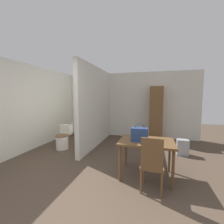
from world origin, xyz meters
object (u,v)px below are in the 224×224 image
object	(u,v)px
wooden_chair	(152,163)
toilet	(63,139)
wooden_cabinet	(156,114)
space_heater	(183,147)
dining_table	(146,145)
handbag	(139,134)

from	to	relation	value
wooden_chair	toilet	size ratio (longest dim) A/B	1.33
wooden_cabinet	space_heater	bearing A→B (deg)	-61.71
dining_table	wooden_cabinet	bearing A→B (deg)	85.68
dining_table	toilet	xyz separation A→B (m)	(-2.51, 0.98, -0.34)
dining_table	wooden_cabinet	distance (m)	2.71
wooden_chair	wooden_cabinet	world-z (taller)	wooden_cabinet
wooden_cabinet	space_heater	world-z (taller)	wooden_cabinet
toilet	space_heater	distance (m)	3.44
wooden_chair	handbag	size ratio (longest dim) A/B	2.69
toilet	space_heater	size ratio (longest dim) A/B	1.67
space_heater	wooden_cabinet	bearing A→B (deg)	118.29
toilet	wooden_cabinet	xyz separation A→B (m)	(2.71, 1.70, 0.67)
handbag	dining_table	bearing A→B (deg)	32.15
handbag	wooden_cabinet	xyz separation A→B (m)	(0.33, 2.77, 0.11)
wooden_chair	space_heater	distance (m)	2.06
wooden_chair	toilet	distance (m)	3.02
wooden_chair	wooden_cabinet	size ratio (longest dim) A/B	0.49
toilet	handbag	distance (m)	2.67
handbag	wooden_chair	bearing A→B (deg)	-59.10
dining_table	space_heater	bearing A→B (deg)	57.16
handbag	space_heater	size ratio (longest dim) A/B	0.83
dining_table	handbag	distance (m)	0.27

